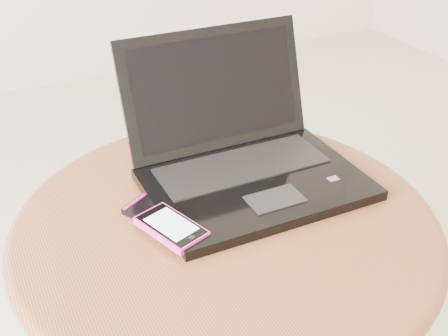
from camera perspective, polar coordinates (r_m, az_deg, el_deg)
name	(u,v)px	position (r m, az deg, el deg)	size (l,w,h in m)	color
table	(226,270)	(0.95, 0.19, -10.32)	(0.67, 0.67, 0.53)	#502711
laptop	(243,155)	(0.96, 1.95, 1.31)	(0.36, 0.32, 0.22)	black
phone_black	(164,214)	(0.88, -6.10, -4.63)	(0.11, 0.14, 0.01)	black
phone_pink	(171,227)	(0.83, -5.36, -6.02)	(0.09, 0.12, 0.01)	#EF34A7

